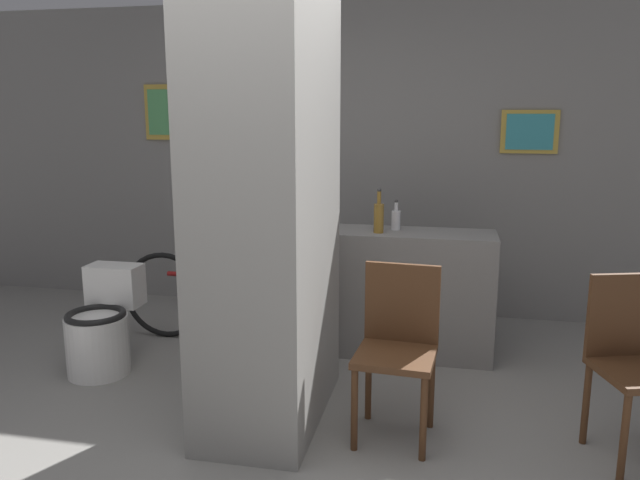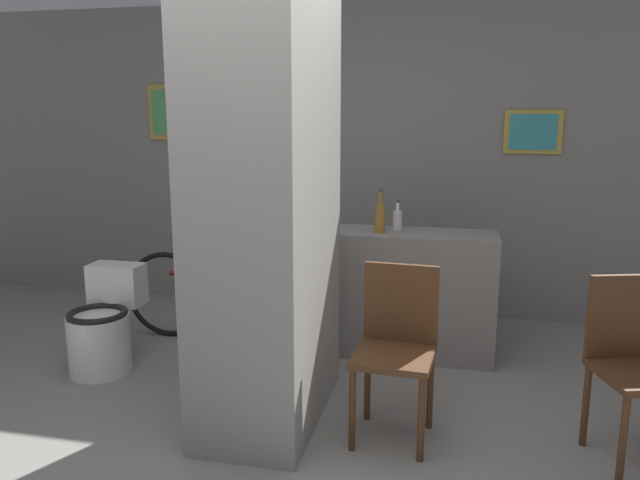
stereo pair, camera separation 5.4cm
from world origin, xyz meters
name	(u,v)px [view 1 (the left image)]	position (x,y,z in m)	size (l,w,h in m)	color
ground_plane	(250,467)	(0.00, 0.00, 0.00)	(14.00, 14.00, 0.00)	gray
wall_back	(343,160)	(0.00, 2.63, 1.30)	(8.00, 0.09, 2.60)	gray
pillar_center	(268,189)	(-0.05, 0.55, 1.30)	(0.62, 1.11, 2.60)	gray
counter_shelf	(406,293)	(0.63, 1.65, 0.44)	(1.22, 0.44, 0.89)	gray
toilet	(102,329)	(-1.33, 0.92, 0.29)	(0.41, 0.57, 0.68)	white
chair_near_pillar	(398,342)	(0.67, 0.50, 0.51)	(0.43, 0.43, 0.91)	#4C2D19
chair_by_doorway	(635,357)	(1.84, 0.53, 0.51)	(0.50, 0.50, 0.91)	#4C2D19
bicycle	(222,297)	(-0.73, 1.59, 0.35)	(1.60, 0.42, 0.72)	black
bottle_tall	(379,216)	(0.43, 1.57, 1.00)	(0.07, 0.07, 0.31)	olive
bottle_short	(396,219)	(0.54, 1.71, 0.97)	(0.06, 0.06, 0.22)	silver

